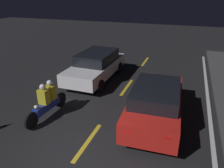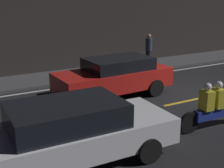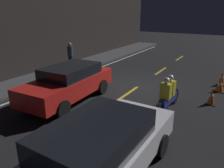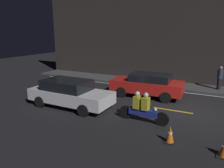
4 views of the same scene
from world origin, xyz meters
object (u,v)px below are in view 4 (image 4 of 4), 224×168
(sedan_white, at_px, (70,93))
(traffic_cone_near, at_px, (170,134))
(taxi_red, at_px, (148,84))
(motorcycle, at_px, (142,108))
(pedestrian, at_px, (220,78))

(sedan_white, xyz_separation_m, traffic_cone_near, (5.66, -1.52, -0.45))
(taxi_red, bearing_deg, motorcycle, 102.14)
(sedan_white, bearing_deg, taxi_red, 50.50)
(sedan_white, relative_size, traffic_cone_near, 7.01)
(motorcycle, relative_size, pedestrian, 1.48)
(sedan_white, relative_size, pedestrian, 2.90)
(motorcycle, bearing_deg, sedan_white, -179.78)
(taxi_red, relative_size, motorcycle, 1.89)
(traffic_cone_near, bearing_deg, motorcycle, 139.35)
(taxi_red, relative_size, pedestrian, 2.79)
(motorcycle, relative_size, traffic_cone_near, 3.58)
(sedan_white, xyz_separation_m, taxi_red, (3.12, 3.66, 0.02))
(sedan_white, relative_size, motorcycle, 1.96)
(pedestrian, bearing_deg, traffic_cone_near, -99.10)
(motorcycle, bearing_deg, traffic_cone_near, -37.69)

